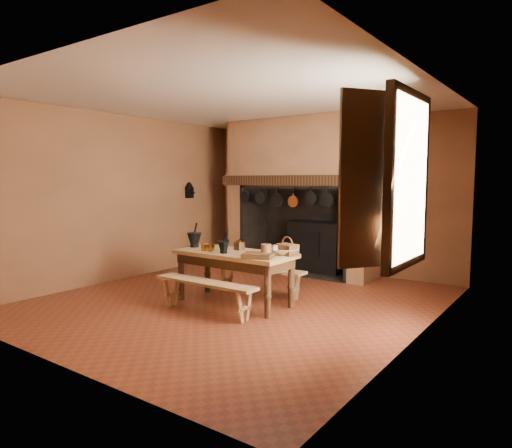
{
  "coord_description": "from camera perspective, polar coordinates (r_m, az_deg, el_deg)",
  "views": [
    {
      "loc": [
        3.88,
        -4.99,
        1.7
      ],
      "look_at": [
        0.09,
        0.3,
        1.07
      ],
      "focal_mm": 32.0,
      "sensor_mm": 36.0,
      "label": 1
    }
  ],
  "objects": [
    {
      "name": "bench_front",
      "position": [
        5.87,
        -6.34,
        -8.11
      ],
      "size": [
        1.51,
        0.26,
        0.42
      ],
      "color": "#AB7E4E",
      "rests_on": "floor"
    },
    {
      "name": "stoneware_crock",
      "position": [
        5.78,
        1.27,
        -3.35
      ],
      "size": [
        0.15,
        0.15,
        0.17
      ],
      "primitive_type": "cylinder",
      "rotation": [
        0.0,
        0.0,
        -0.11
      ],
      "color": "#52301E",
      "rests_on": "work_table"
    },
    {
      "name": "onion_string",
      "position": [
        7.37,
        12.61,
        2.53
      ],
      "size": [
        0.12,
        0.1,
        0.46
      ],
      "primitive_type": null,
      "color": "#A2531E",
      "rests_on": "chimney_breast"
    },
    {
      "name": "work_table",
      "position": [
        6.26,
        -2.72,
        -4.51
      ],
      "size": [
        1.67,
        0.74,
        0.72
      ],
      "color": "#AB7E4E",
      "rests_on": "floor"
    },
    {
      "name": "herb_bunch",
      "position": [
        7.3,
        13.92,
        2.87
      ],
      "size": [
        0.2,
        0.2,
        0.35
      ],
      "primitive_type": "cone",
      "rotation": [
        3.14,
        0.0,
        0.0
      ],
      "color": "brown",
      "rests_on": "chimney_breast"
    },
    {
      "name": "mortar_large",
      "position": [
        6.69,
        -7.71,
        -1.87
      ],
      "size": [
        0.21,
        0.21,
        0.36
      ],
      "rotation": [
        0.0,
        0.0,
        -0.21
      ],
      "color": "black",
      "rests_on": "work_table"
    },
    {
      "name": "glass_jar",
      "position": [
        5.97,
        2.41,
        -3.25
      ],
      "size": [
        0.08,
        0.08,
        0.13
      ],
      "primitive_type": "cylinder",
      "rotation": [
        0.0,
        0.0,
        0.16
      ],
      "color": "beige",
      "rests_on": "work_table"
    },
    {
      "name": "brass_cup",
      "position": [
        6.27,
        -5.73,
        -3.03
      ],
      "size": [
        0.15,
        0.15,
        0.09
      ],
      "primitive_type": "imported",
      "rotation": [
        0.0,
        0.0,
        -0.31
      ],
      "color": "#B57C29",
      "rests_on": "work_table"
    },
    {
      "name": "wicker_basket",
      "position": [
        5.96,
        3.93,
        -3.13
      ],
      "size": [
        0.29,
        0.24,
        0.25
      ],
      "rotation": [
        0.0,
        0.0,
        -0.23
      ],
      "color": "#4E2817",
      "rests_on": "work_table"
    },
    {
      "name": "hearth_pans",
      "position": [
        8.88,
        1.24,
        -4.87
      ],
      "size": [
        0.51,
        0.62,
        0.2
      ],
      "color": "#B57C29",
      "rests_on": "floor"
    },
    {
      "name": "wall_left",
      "position": [
        8.1,
        -16.36,
        3.2
      ],
      "size": [
        0.02,
        5.5,
        2.8
      ],
      "primitive_type": "cube",
      "color": "brown",
      "rests_on": "floor"
    },
    {
      "name": "coffee_grinder",
      "position": [
        6.39,
        -2.11,
        -2.68
      ],
      "size": [
        0.15,
        0.12,
        0.17
      ],
      "rotation": [
        0.0,
        0.0,
        -0.15
      ],
      "color": "#382411",
      "rests_on": "work_table"
    },
    {
      "name": "iron_range",
      "position": [
        8.49,
        7.75,
        -2.73
      ],
      "size": [
        1.12,
        0.55,
        1.6
      ],
      "color": "black",
      "rests_on": "floor"
    },
    {
      "name": "wall_right",
      "position": [
        5.19,
        20.16,
        1.88
      ],
      "size": [
        0.02,
        5.5,
        2.8
      ],
      "primitive_type": "cube",
      "color": "brown",
      "rests_on": "floor"
    },
    {
      "name": "mortar_small",
      "position": [
        6.11,
        -4.08,
        -2.78
      ],
      "size": [
        0.17,
        0.17,
        0.28
      ],
      "rotation": [
        0.0,
        0.0,
        0.32
      ],
      "color": "black",
      "rests_on": "work_table"
    },
    {
      "name": "wooden_tray",
      "position": [
        5.73,
        0.25,
        -3.97
      ],
      "size": [
        0.43,
        0.36,
        0.06
      ],
      "primitive_type": "cube",
      "rotation": [
        0.0,
        0.0,
        0.33
      ],
      "color": "#382411",
      "rests_on": "work_table"
    },
    {
      "name": "back_wall",
      "position": [
        8.66,
        9.01,
        3.49
      ],
      "size": [
        5.0,
        0.02,
        2.8
      ],
      "primitive_type": "cube",
      "color": "brown",
      "rests_on": "floor"
    },
    {
      "name": "wall_coffee_mill",
      "position": [
        9.08,
        -8.33,
        4.33
      ],
      "size": [
        0.23,
        0.16,
        0.31
      ],
      "color": "black",
      "rests_on": "wall_left"
    },
    {
      "name": "chimney_breast",
      "position": [
        8.41,
        5.87,
        6.28
      ],
      "size": [
        2.95,
        0.96,
        2.8
      ],
      "color": "brown",
      "rests_on": "floor"
    },
    {
      "name": "hanging_pans",
      "position": [
        8.01,
        3.81,
        3.1
      ],
      "size": [
        1.92,
        0.29,
        0.27
      ],
      "color": "black",
      "rests_on": "chimney_breast"
    },
    {
      "name": "window",
      "position": [
        4.84,
        17.27,
        5.28
      ],
      "size": [
        0.39,
        1.75,
        1.76
      ],
      "color": "white",
      "rests_on": "wall_right"
    },
    {
      "name": "brass_mug_a",
      "position": [
        6.35,
        -6.54,
        -2.96
      ],
      "size": [
        0.08,
        0.08,
        0.09
      ],
      "primitive_type": "cylinder",
      "rotation": [
        0.0,
        0.0,
        0.09
      ],
      "color": "#B57C29",
      "rests_on": "work_table"
    },
    {
      "name": "ceiling",
      "position": [
        6.41,
        -2.29,
        15.41
      ],
      "size": [
        5.5,
        5.5,
        0.0
      ],
      "primitive_type": "plane",
      "rotation": [
        3.14,
        0.0,
        0.0
      ],
      "color": "silver",
      "rests_on": "back_wall"
    },
    {
      "name": "mixing_bowl",
      "position": [
        5.98,
        3.68,
        -3.44
      ],
      "size": [
        0.48,
        0.48,
        0.09
      ],
      "primitive_type": "imported",
      "rotation": [
        0.0,
        0.0,
        0.41
      ],
      "color": "#BDB291",
      "rests_on": "work_table"
    },
    {
      "name": "bench_back",
      "position": [
        6.77,
        0.38,
        -6.26
      ],
      "size": [
        1.49,
        0.26,
        0.42
      ],
      "color": "#AB7E4E",
      "rests_on": "floor"
    },
    {
      "name": "wall_front",
      "position": [
        4.49,
        -24.32,
        1.2
      ],
      "size": [
        5.0,
        0.02,
        2.8
      ],
      "primitive_type": "cube",
      "color": "brown",
      "rests_on": "floor"
    },
    {
      "name": "brass_mug_b",
      "position": [
        6.2,
        2.25,
        -3.1
      ],
      "size": [
        0.1,
        0.1,
        0.09
      ],
      "primitive_type": "cylinder",
      "rotation": [
        0.0,
        0.0,
        -0.32
      ],
      "color": "#B57C29",
      "rests_on": "work_table"
    },
    {
      "name": "floor",
      "position": [
        6.54,
        -2.19,
        -9.52
      ],
      "size": [
        5.5,
        5.5,
        0.0
      ],
      "primitive_type": "plane",
      "color": "maroon",
      "rests_on": "ground"
    }
  ]
}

